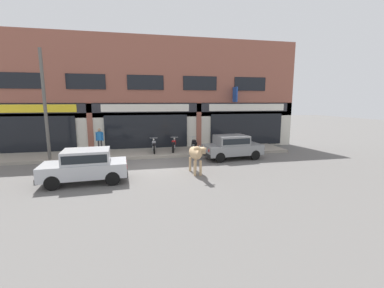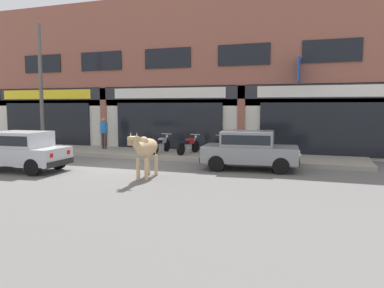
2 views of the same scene
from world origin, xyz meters
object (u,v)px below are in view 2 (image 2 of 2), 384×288
at_px(cow, 146,148).
at_px(motorcycle_2, 217,147).
at_px(motorcycle_1, 188,145).
at_px(car_0, 20,149).
at_px(motorcycle_0, 161,145).
at_px(pedestrian, 104,130).
at_px(utility_pole, 41,88).
at_px(car_1, 249,148).

relative_size(cow, motorcycle_2, 1.19).
height_order(motorcycle_1, motorcycle_2, same).
height_order(car_0, motorcycle_0, car_0).
height_order(car_0, motorcycle_1, car_0).
bearing_deg(motorcycle_1, motorcycle_2, -3.78).
xyz_separation_m(car_0, pedestrian, (-0.17, 5.88, 0.35)).
relative_size(motorcycle_2, utility_pole, 0.29).
height_order(car_1, motorcycle_2, car_1).
bearing_deg(car_1, motorcycle_2, 129.72).
bearing_deg(car_0, motorcycle_1, 49.62).
relative_size(motorcycle_2, pedestrian, 1.13).
relative_size(motorcycle_1, utility_pole, 0.29).
bearing_deg(motorcycle_0, utility_pole, -171.27).
bearing_deg(car_0, cow, 3.86).
xyz_separation_m(motorcycle_0, motorcycle_1, (1.34, 0.11, 0.00)).
bearing_deg(motorcycle_1, car_0, -130.38).
bearing_deg(cow, utility_pole, 152.36).
xyz_separation_m(cow, motorcycle_2, (1.05, 5.01, -0.44)).
height_order(cow, car_1, cow).
bearing_deg(cow, car_1, 43.25).
bearing_deg(motorcycle_0, car_1, -25.86).
bearing_deg(motorcycle_2, pedestrian, 175.14).
bearing_deg(pedestrian, motorcycle_2, -4.86).
distance_m(motorcycle_1, motorcycle_2, 1.41).
bearing_deg(motorcycle_2, motorcycle_1, 176.22).
bearing_deg(cow, pedestrian, 132.91).
bearing_deg(car_1, car_0, -158.67).
xyz_separation_m(motorcycle_2, pedestrian, (-6.20, 0.53, 0.60)).
height_order(motorcycle_2, utility_pole, utility_pole).
relative_size(cow, utility_pole, 0.35).
xyz_separation_m(pedestrian, utility_pole, (-2.60, -1.48, 2.12)).
bearing_deg(car_1, motorcycle_0, 154.14).
relative_size(cow, motorcycle_1, 1.20).
bearing_deg(cow, motorcycle_2, 78.18).
bearing_deg(pedestrian, cow, -47.09).
bearing_deg(car_1, motorcycle_1, 144.37).
distance_m(motorcycle_0, utility_pole, 6.71).
relative_size(car_1, utility_pole, 0.60).
bearing_deg(utility_pole, cow, -27.64).
xyz_separation_m(car_1, utility_pole, (-10.68, 1.31, 2.47)).
height_order(car_0, motorcycle_2, car_0).
height_order(cow, motorcycle_1, cow).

